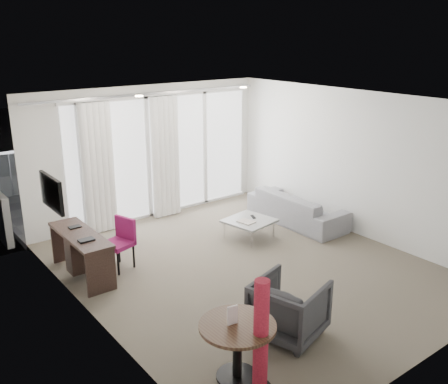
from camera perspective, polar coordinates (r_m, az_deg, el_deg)
floor at (r=7.95m, az=2.65°, el=-8.63°), size 5.00×6.00×0.00m
ceiling at (r=7.18m, az=2.95°, el=10.28°), size 5.00×6.00×0.00m
wall_left at (r=6.24m, az=-15.11°, el=-3.85°), size 0.00×6.00×2.60m
wall_right at (r=9.22m, az=14.80°, el=3.16°), size 0.00×6.00×2.60m
wall_front at (r=5.67m, az=22.84°, el=-6.94°), size 5.00×0.00×2.60m
window_panel at (r=10.02m, az=-6.95°, el=4.18°), size 4.00×0.02×2.38m
window_frame at (r=10.01m, az=-6.90°, el=4.17°), size 4.10×0.06×2.44m
curtain_left at (r=9.25m, az=-14.17°, el=2.61°), size 0.60×0.20×2.38m
curtain_right at (r=9.86m, az=-6.71°, el=3.96°), size 0.60×0.20×2.38m
curtain_track at (r=9.51m, az=-8.30°, el=11.06°), size 4.80×0.04×0.04m
downlight_a at (r=8.01m, az=-9.68°, el=10.76°), size 0.12×0.12×0.02m
downlight_b at (r=9.17m, az=2.22°, el=11.86°), size 0.12×0.12×0.02m
desk at (r=7.86m, az=-15.94°, el=-6.91°), size 0.46×1.46×0.68m
tv at (r=7.54m, az=-19.11°, el=-0.08°), size 0.05×0.80×0.50m
desk_chair at (r=7.93m, az=-12.05°, el=-5.90°), size 0.54×0.53×0.80m
round_table at (r=5.52m, az=1.53°, el=-17.74°), size 0.93×0.93×0.65m
menu_card at (r=5.31m, az=0.97°, el=-14.24°), size 0.12×0.04×0.21m
red_lamp at (r=5.23m, az=4.23°, el=-16.09°), size 0.30×0.30×1.25m
tub_armchair at (r=6.22m, az=7.44°, el=-13.03°), size 0.99×0.97×0.73m
coffee_table at (r=8.98m, az=2.89°, el=-4.22°), size 0.89×0.89×0.34m
remote at (r=9.04m, az=3.33°, el=-2.80°), size 0.11×0.18×0.02m
magazine at (r=8.81m, az=2.56°, el=-3.35°), size 0.24×0.28×0.01m
sofa at (r=9.75m, az=8.34°, el=-1.78°), size 0.80×2.05×0.60m
terrace_slab at (r=11.65m, az=-10.53°, el=-0.50°), size 5.60×3.00×0.12m
rattan_chair_a at (r=11.72m, az=-6.79°, el=2.45°), size 0.70×0.70×0.92m
rattan_chair_b at (r=12.32m, az=-2.25°, el=3.19°), size 0.72×0.72×0.86m
rattan_table at (r=11.83m, az=-7.42°, el=1.36°), size 0.51×0.51×0.44m
balustrade at (r=12.76m, az=-13.66°, el=3.52°), size 5.50×0.06×1.05m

